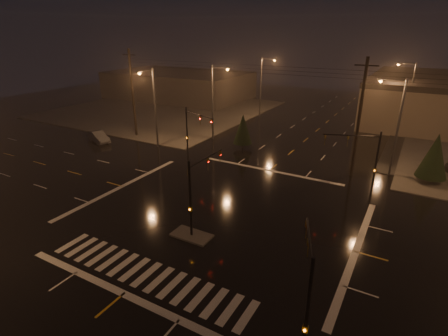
{
  "coord_description": "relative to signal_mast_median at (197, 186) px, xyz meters",
  "views": [
    {
      "loc": [
        13.08,
        -22.2,
        14.34
      ],
      "look_at": [
        -0.98,
        2.61,
        3.0
      ],
      "focal_mm": 28.0,
      "sensor_mm": 36.0,
      "label": 1
    }
  ],
  "objects": [
    {
      "name": "ground",
      "position": [
        -0.0,
        3.07,
        -3.75
      ],
      "size": [
        140.0,
        140.0,
        0.0
      ],
      "primitive_type": "plane",
      "color": "black",
      "rests_on": "ground"
    },
    {
      "name": "sidewalk_nw",
      "position": [
        -30.0,
        33.07,
        -3.69
      ],
      "size": [
        36.0,
        36.0,
        0.12
      ],
      "primitive_type": "cube",
      "color": "#44423D",
      "rests_on": "ground"
    },
    {
      "name": "median_island",
      "position": [
        -0.0,
        -0.93,
        -3.68
      ],
      "size": [
        3.0,
        1.6,
        0.15
      ],
      "primitive_type": "cube",
      "color": "#44423D",
      "rests_on": "ground"
    },
    {
      "name": "crosswalk",
      "position": [
        -0.0,
        -5.93,
        -3.75
      ],
      "size": [
        15.0,
        2.6,
        0.01
      ],
      "primitive_type": "cube",
      "color": "beige",
      "rests_on": "ground"
    },
    {
      "name": "stop_bar_near",
      "position": [
        -0.0,
        -7.93,
        -3.75
      ],
      "size": [
        16.0,
        0.5,
        0.01
      ],
      "primitive_type": "cube",
      "color": "beige",
      "rests_on": "ground"
    },
    {
      "name": "stop_bar_far",
      "position": [
        -0.0,
        14.07,
        -3.75
      ],
      "size": [
        16.0,
        0.5,
        0.01
      ],
      "primitive_type": "cube",
      "color": "beige",
      "rests_on": "ground"
    },
    {
      "name": "commercial_block",
      "position": [
        -35.0,
        45.07,
        -0.95
      ],
      "size": [
        30.0,
        18.0,
        5.6
      ],
      "primitive_type": "cube",
      "color": "#423B3A",
      "rests_on": "ground"
    },
    {
      "name": "signal_mast_median",
      "position": [
        0.0,
        0.0,
        0.0
      ],
      "size": [
        0.25,
        4.59,
        6.0
      ],
      "color": "black",
      "rests_on": "ground"
    },
    {
      "name": "signal_mast_ne",
      "position": [
        9.5,
        13.21,
        0.04
      ],
      "size": [
        4.84,
        1.86,
        6.0
      ],
      "color": "black",
      "rests_on": "ground"
    },
    {
      "name": "signal_mast_nw",
      "position": [
        -9.5,
        13.21,
        0.04
      ],
      "size": [
        4.84,
        1.86,
        6.0
      ],
      "color": "black",
      "rests_on": "ground"
    },
    {
      "name": "signal_mast_se",
      "position": [
        10.23,
        -6.68,
        -0.04
      ],
      "size": [
        1.55,
        3.87,
        6.0
      ],
      "color": "black",
      "rests_on": "ground"
    },
    {
      "name": "streetlight_1",
      "position": [
        -11.18,
        21.07,
        2.05
      ],
      "size": [
        2.77,
        0.32,
        10.0
      ],
      "color": "#38383A",
      "rests_on": "ground"
    },
    {
      "name": "streetlight_2",
      "position": [
        -11.18,
        37.07,
        2.05
      ],
      "size": [
        2.77,
        0.32,
        10.0
      ],
      "color": "#38383A",
      "rests_on": "ground"
    },
    {
      "name": "streetlight_3",
      "position": [
        11.18,
        19.07,
        2.05
      ],
      "size": [
        2.77,
        0.32,
        10.0
      ],
      "color": "#38383A",
      "rests_on": "ground"
    },
    {
      "name": "streetlight_4",
      "position": [
        11.18,
        39.07,
        2.05
      ],
      "size": [
        2.77,
        0.32,
        10.0
      ],
      "color": "#38383A",
      "rests_on": "ground"
    },
    {
      "name": "streetlight_5",
      "position": [
        -16.0,
        14.26,
        2.05
      ],
      "size": [
        0.32,
        2.77,
        10.0
      ],
      "color": "#38383A",
      "rests_on": "ground"
    },
    {
      "name": "utility_pole_0",
      "position": [
        -22.0,
        17.07,
        2.38
      ],
      "size": [
        2.2,
        0.32,
        12.0
      ],
      "color": "black",
      "rests_on": "ground"
    },
    {
      "name": "utility_pole_1",
      "position": [
        8.0,
        17.07,
        2.38
      ],
      "size": [
        2.2,
        0.32,
        12.0
      ],
      "color": "black",
      "rests_on": "ground"
    },
    {
      "name": "conifer_0",
      "position": [
        15.17,
        18.85,
        -0.84
      ],
      "size": [
        2.84,
        2.84,
        5.13
      ],
      "color": "black",
      "rests_on": "ground"
    },
    {
      "name": "conifer_3",
      "position": [
        -6.03,
        19.48,
        -1.17
      ],
      "size": [
        2.41,
        2.41,
        4.47
      ],
      "color": "black",
      "rests_on": "ground"
    },
    {
      "name": "car_crossing",
      "position": [
        -24.37,
        12.24,
        -3.03
      ],
      "size": [
        4.67,
        2.93,
        1.45
      ],
      "primitive_type": "imported",
      "rotation": [
        0.0,
        0.0,
        1.23
      ],
      "color": "#5A5E62",
      "rests_on": "ground"
    }
  ]
}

